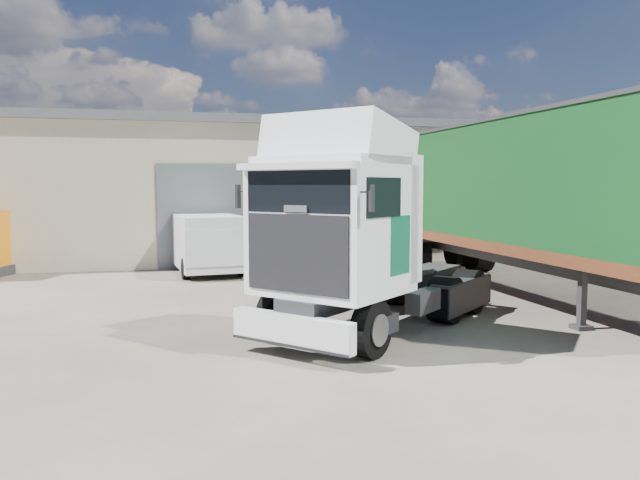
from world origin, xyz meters
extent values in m
plane|color=#2B2823|center=(0.00, 0.00, 0.00)|extent=(120.00, 120.00, 0.00)
cube|color=beige|center=(-6.00, 16.00, 2.50)|extent=(30.00, 12.00, 5.00)
cube|color=#56595B|center=(-6.00, 16.00, 5.15)|extent=(30.60, 12.60, 0.30)
cube|color=#56595B|center=(-2.00, 9.98, 1.80)|extent=(4.00, 0.08, 3.60)
cube|color=#56595B|center=(-6.00, 16.00, 5.35)|extent=(30.60, 0.40, 0.15)
cube|color=maroon|center=(11.50, 6.00, 1.25)|extent=(0.35, 26.00, 2.50)
cylinder|color=black|center=(-0.96, -1.35, 0.49)|extent=(2.24, 2.33, 0.97)
cylinder|color=black|center=(1.42, 0.80, 0.49)|extent=(2.27, 2.36, 0.97)
cylinder|color=black|center=(2.38, 1.66, 0.49)|extent=(2.27, 2.36, 0.97)
cube|color=#2D2D30|center=(0.68, 0.13, 0.83)|extent=(5.05, 4.68, 0.28)
cube|color=silver|center=(-1.61, -1.94, 0.51)|extent=(1.74, 1.89, 0.51)
cube|color=silver|center=(-0.72, -1.14, 2.09)|extent=(3.11, 3.12, 2.25)
cube|color=black|center=(-1.51, -1.84, 1.74)|extent=(1.40, 1.54, 1.29)
cube|color=black|center=(-1.49, -1.83, 2.75)|extent=(1.42, 1.56, 0.69)
cube|color=silver|center=(-0.59, -1.01, 3.54)|extent=(2.85, 2.88, 1.13)
cube|color=#0B5137|center=(-1.22, -0.03, 1.84)|extent=(0.52, 0.47, 1.01)
cube|color=#0B5137|center=(0.32, -1.75, 1.84)|extent=(0.52, 0.47, 1.01)
cylinder|color=#2D2D30|center=(1.56, 0.93, 1.02)|extent=(1.43, 1.43, 0.11)
cube|color=#2D2D30|center=(4.41, -1.06, 0.62)|extent=(0.34, 0.34, 1.23)
cylinder|color=black|center=(5.24, 7.75, 0.59)|extent=(2.88, 1.25, 1.19)
cube|color=#2D2D30|center=(5.33, 3.22, 1.01)|extent=(1.17, 13.45, 0.39)
cube|color=#592E14|center=(5.33, 3.22, 1.38)|extent=(3.08, 13.49, 0.27)
cube|color=black|center=(5.33, 3.22, 2.97)|extent=(3.08, 13.49, 2.91)
cube|color=#2D2D30|center=(5.33, 3.22, 4.44)|extent=(3.14, 13.56, 0.09)
cylinder|color=black|center=(-2.29, 7.62, 0.33)|extent=(1.98, 0.88, 0.66)
cylinder|color=black|center=(-2.65, 10.80, 0.33)|extent=(1.98, 0.88, 0.66)
cube|color=silver|center=(-2.47, 9.21, 1.05)|extent=(2.41, 4.78, 1.70)
cube|color=silver|center=(-2.25, 7.32, 1.00)|extent=(1.94, 1.11, 1.10)
cube|color=black|center=(-2.27, 7.52, 1.55)|extent=(1.75, 0.28, 0.60)
camera|label=1|loc=(-3.43, -11.75, 2.85)|focal=35.00mm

